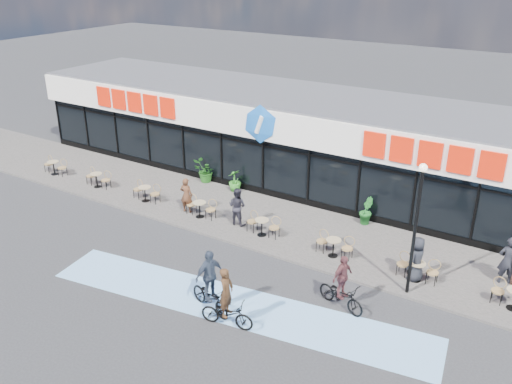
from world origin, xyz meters
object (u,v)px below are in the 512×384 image
Objects in this scene: lamp_post at (416,218)px; potted_plant_right at (366,211)px; cyclist_a at (210,288)px; cyclist_b at (341,290)px; pedestrian_c at (508,260)px; bistro_set_0 at (55,166)px; patron_right at (237,206)px; patron_left at (186,195)px; potted_plant_left at (205,171)px; potted_plant_mid at (235,180)px; pedestrian_a at (417,259)px.

potted_plant_right is (-3.29, 4.33, -2.31)m from lamp_post.
cyclist_b is (3.71, 2.46, -0.13)m from cyclist_a.
lamp_post is 4.25m from pedestrian_c.
cyclist_a is 1.13× the size of cyclist_b.
bistro_set_0 is 11.85m from patron_right.
lamp_post reaches higher than patron_left.
potted_plant_mid is at bearing -3.42° from potted_plant_left.
cyclist_a is at bearing -60.77° from potted_plant_mid.
cyclist_a reaches higher than cyclist_b.
patron_right is 6.30m from cyclist_a.
lamp_post is at bearing 15.40° from pedestrian_a.
potted_plant_left is 0.99× the size of potted_plant_right.
patron_left is (9.14, 0.04, 0.38)m from bistro_set_0.
cyclist_b is (8.59, -6.28, 0.07)m from potted_plant_mid.
patron_left is at bearing 2.20° from patron_right.
cyclist_a is at bearing 113.69° from patron_right.
bistro_set_0 is 19.92m from pedestrian_a.
pedestrian_a reaches higher than patron_left.
potted_plant_right is 0.71× the size of pedestrian_a.
cyclist_b is at bearing 149.88° from patron_left.
patron_left is 2.71m from patron_right.
cyclist_b reaches higher than patron_right.
potted_plant_right is at bearing -0.45° from potted_plant_left.
pedestrian_c is (2.83, 1.55, 0.06)m from pedestrian_a.
patron_right is 7.18m from cyclist_b.
cyclist_b is at bearing -75.75° from potted_plant_right.
lamp_post reaches higher than pedestrian_a.
potted_plant_left is at bearing -91.91° from pedestrian_a.
cyclist_b reaches higher than bistro_set_0.
pedestrian_a is at bearing 45.14° from cyclist_a.
pedestrian_a is (10.77, -0.11, 0.03)m from patron_left.
potted_plant_mid is 10.64m from cyclist_b.
lamp_post is at bearing 39.58° from cyclist_a.
pedestrian_a is at bearing 60.45° from cyclist_b.
bistro_set_0 is 0.83× the size of pedestrian_c.
potted_plant_left is 11.20m from cyclist_a.
potted_plant_left is 0.73× the size of patron_left.
bistro_set_0 is 1.26× the size of potted_plant_left.
potted_plant_left reaches higher than bistro_set_0.
lamp_post is 2.26m from pedestrian_a.
patron_right is (11.84, 0.22, 0.41)m from bistro_set_0.
pedestrian_c is (10.90, 1.25, 0.06)m from patron_right.
cyclist_a is at bearing 122.84° from patron_left.
pedestrian_c is (6.10, -1.84, 0.31)m from potted_plant_right.
potted_plant_right is 4.72m from pedestrian_a.
cyclist_a is (2.70, -5.69, -0.10)m from patron_right.
potted_plant_right is at bearing 11.27° from bistro_set_0.
patron_left is at bearing -20.17° from pedestrian_c.
cyclist_a reaches higher than potted_plant_mid.
potted_plant_mid is 10.01m from cyclist_a.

